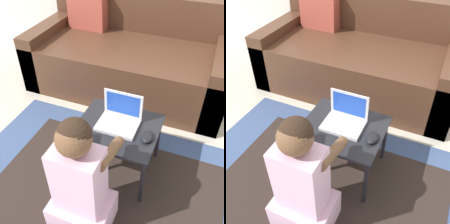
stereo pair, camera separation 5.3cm
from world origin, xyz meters
TOP-DOWN VIEW (x-y plane):
  - ground_plane at (0.00, 0.00)m, footprint 16.00×16.00m
  - area_rug at (0.11, -0.12)m, footprint 1.95×1.32m
  - couch at (-0.16, 1.14)m, footprint 1.75×0.92m
  - laptop_desk at (0.11, 0.09)m, footprint 0.49×0.43m
  - laptop at (0.11, 0.12)m, footprint 0.24×0.18m
  - computer_mouse at (0.30, 0.06)m, footprint 0.06×0.10m
  - person_seated at (0.07, -0.33)m, footprint 0.32×0.39m

SIDE VIEW (x-z plane):
  - ground_plane at x=0.00m, z-range 0.00..0.00m
  - area_rug at x=0.11m, z-range 0.00..0.01m
  - couch at x=-0.16m, z-range -0.12..0.67m
  - laptop_desk at x=0.11m, z-range 0.14..0.52m
  - person_seated at x=0.07m, z-range -0.04..0.71m
  - computer_mouse at x=0.30m, z-range 0.38..0.41m
  - laptop at x=0.11m, z-range 0.32..0.51m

